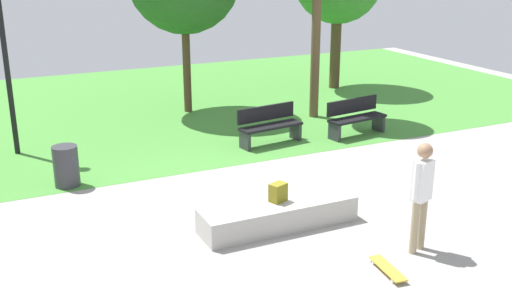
% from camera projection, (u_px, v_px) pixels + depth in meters
% --- Properties ---
extents(ground_plane, '(28.00, 28.00, 0.00)m').
position_uv_depth(ground_plane, '(247.00, 207.00, 11.34)').
color(ground_plane, '#9E9993').
extents(grass_lawn, '(26.60, 11.84, 0.01)m').
position_uv_depth(grass_lawn, '(132.00, 108.00, 18.25)').
color(grass_lawn, '#478C38').
rests_on(grass_lawn, ground_plane).
extents(concrete_ledge, '(2.72, 0.76, 0.43)m').
position_uv_depth(concrete_ledge, '(278.00, 214.00, 10.51)').
color(concrete_ledge, '#A8A59E').
rests_on(concrete_ledge, ground_plane).
extents(backpack_on_ledge, '(0.33, 0.29, 0.32)m').
position_uv_depth(backpack_on_ledge, '(278.00, 192.00, 10.45)').
color(backpack_on_ledge, olive).
rests_on(backpack_on_ledge, concrete_ledge).
extents(skater_performing_trick, '(0.41, 0.30, 1.76)m').
position_uv_depth(skater_performing_trick, '(422.00, 189.00, 9.41)').
color(skater_performing_trick, tan).
rests_on(skater_performing_trick, ground_plane).
extents(skateboard_by_ledge, '(0.30, 0.82, 0.08)m').
position_uv_depth(skateboard_by_ledge, '(388.00, 268.00, 9.06)').
color(skateboard_by_ledge, gold).
rests_on(skateboard_by_ledge, ground_plane).
extents(park_bench_center_lawn, '(1.65, 0.69, 0.91)m').
position_uv_depth(park_bench_center_lawn, '(269.00, 124.00, 14.83)').
color(park_bench_center_lawn, black).
rests_on(park_bench_center_lawn, ground_plane).
extents(park_bench_far_right, '(1.65, 0.69, 0.91)m').
position_uv_depth(park_bench_far_right, '(356.00, 117.00, 15.51)').
color(park_bench_far_right, black).
rests_on(park_bench_far_right, ground_plane).
extents(lamp_post, '(0.28, 0.28, 4.50)m').
position_uv_depth(lamp_post, '(3.00, 34.00, 13.42)').
color(lamp_post, black).
rests_on(lamp_post, ground_plane).
extents(trash_bin, '(0.50, 0.50, 0.82)m').
position_uv_depth(trash_bin, '(66.00, 166.00, 12.23)').
color(trash_bin, '#333338').
rests_on(trash_bin, ground_plane).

